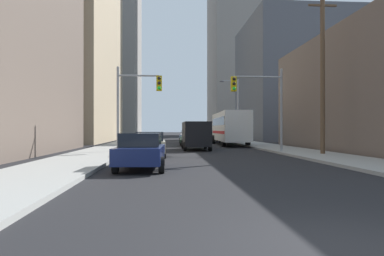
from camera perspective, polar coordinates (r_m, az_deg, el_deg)
The scene contains 18 objects.
ground_plane at distance 5.52m, azimuth 23.54°, elevation -17.90°, with size 400.00×400.00×0.00m, color black.
sidewalk_left at distance 54.87m, azimuth -8.86°, elevation -1.86°, with size 3.62×160.00×0.15m, color #9E9E99.
sidewalk_right at distance 55.48m, azimuth 5.65°, elevation -1.85°, with size 3.62×160.00×0.15m, color #9E9E99.
city_bus at distance 37.77m, azimuth 5.99°, elevation 0.19°, with size 2.85×11.57×3.40m.
cargo_van_black at distance 29.13m, azimuth 0.60°, elevation -0.96°, with size 2.16×5.22×2.26m.
sedan_navy at distance 15.08m, azimuth -8.09°, elevation -3.64°, with size 1.96×4.27×1.52m.
sedan_beige at distance 22.00m, azimuth -6.67°, elevation -2.55°, with size 1.95×4.24×1.52m.
sedan_green at distance 35.34m, azimuth -0.27°, elevation -1.66°, with size 1.95×4.26×1.52m.
sedan_blue at distance 42.48m, azimuth -0.64°, elevation -1.41°, with size 1.95×4.25×1.52m.
sedan_white at distance 46.16m, azimuth 3.20°, elevation -1.32°, with size 1.95×4.22×1.52m.
traffic_signal_near_left at distance 25.29m, azimuth -8.73°, elevation 5.10°, with size 3.12×0.44×6.00m.
traffic_signal_near_right at distance 26.07m, azimuth 10.66°, elevation 5.01°, with size 3.72×0.44×6.00m.
utility_pole_right at distance 24.25m, azimuth 19.98°, elevation 9.37°, with size 2.20×0.28×10.84m.
street_lamp_right at distance 41.96m, azimuth 6.83°, elevation 3.70°, with size 2.24×0.32×7.50m.
building_left_mid_office at distance 55.49m, azimuth -20.99°, elevation 16.78°, with size 15.66×24.81×35.73m, color tan.
building_left_far_tower at distance 103.08m, azimuth -14.59°, elevation 14.35°, with size 21.37×24.22×55.11m, color gray.
building_right_mid_block at distance 59.79m, azimuth 15.86°, elevation 7.19°, with size 15.23×19.02×18.69m, color #4C515B.
building_right_far_highrise at distance 105.45m, azimuth 8.57°, elevation 17.97°, with size 19.27×21.05×69.10m, color gray.
Camera 1 is at (-2.44, -4.66, 1.68)m, focal length 33.67 mm.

